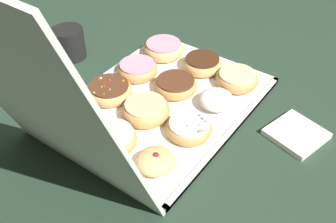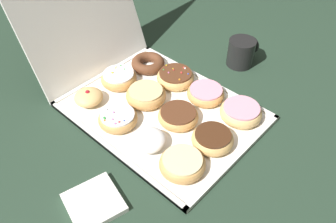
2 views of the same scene
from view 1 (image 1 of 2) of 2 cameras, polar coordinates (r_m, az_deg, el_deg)
ground_plane at (r=1.05m, az=-0.85°, el=0.91°), size 3.00×3.00×0.00m
donut_box at (r=1.05m, az=-0.86°, el=1.13°), size 0.41×0.53×0.01m
box_lid_open at (r=0.70m, az=-18.93°, el=1.54°), size 0.41×0.19×0.51m
glazed_ring_donut_0 at (r=1.11m, az=9.69°, el=4.59°), size 0.12×0.12×0.04m
chocolate_frosted_donut_1 at (r=1.15m, az=4.84°, el=6.76°), size 0.11×0.11×0.04m
pink_frosted_donut_2 at (r=1.21m, az=-0.63°, el=8.86°), size 0.12×0.12×0.04m
powdered_filled_donut_3 at (r=1.02m, az=6.80°, el=1.69°), size 0.09×0.09×0.04m
chocolate_frosted_donut_4 at (r=1.07m, az=1.19°, el=3.72°), size 0.11×0.11×0.03m
pink_frosted_donut_5 at (r=1.13m, az=-4.32°, el=6.01°), size 0.11×0.11×0.04m
sprinkle_donut_6 at (r=0.94m, az=3.02°, el=-2.31°), size 0.11×0.11×0.04m
glazed_ring_donut_7 at (r=0.99m, az=-3.23°, el=0.28°), size 0.12×0.12×0.04m
sprinkle_donut_8 at (r=1.06m, az=-8.26°, el=2.96°), size 0.12×0.12×0.04m
jelly_filled_donut_9 at (r=0.87m, az=-1.72°, el=-7.00°), size 0.08×0.08×0.04m
sprinkle_donut_10 at (r=0.93m, az=-7.93°, el=-3.72°), size 0.11×0.11×0.04m
chocolate_cake_ring_donut_11 at (r=1.00m, az=-12.71°, el=-0.71°), size 0.11×0.11×0.03m
coffee_mug at (r=1.25m, az=-13.84°, el=9.49°), size 0.11×0.09×0.09m
napkin_stack at (r=1.01m, az=17.65°, el=-3.04°), size 0.14×0.14×0.01m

